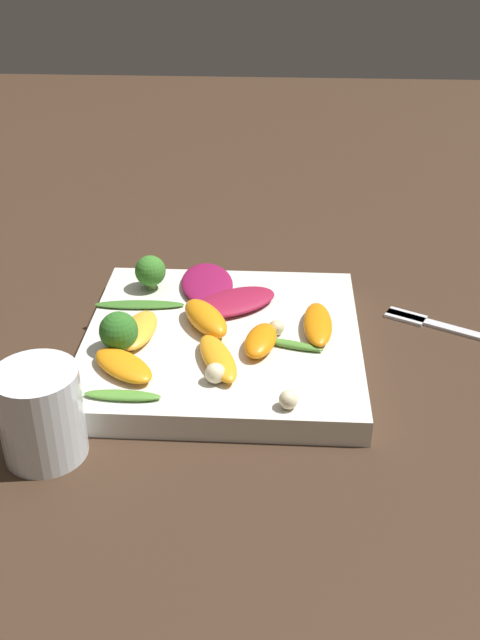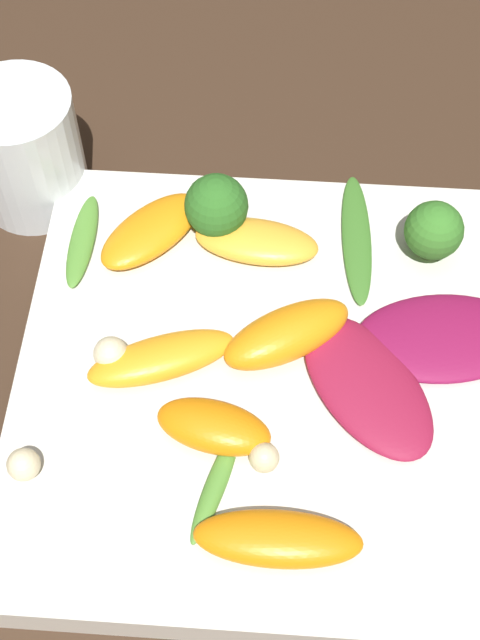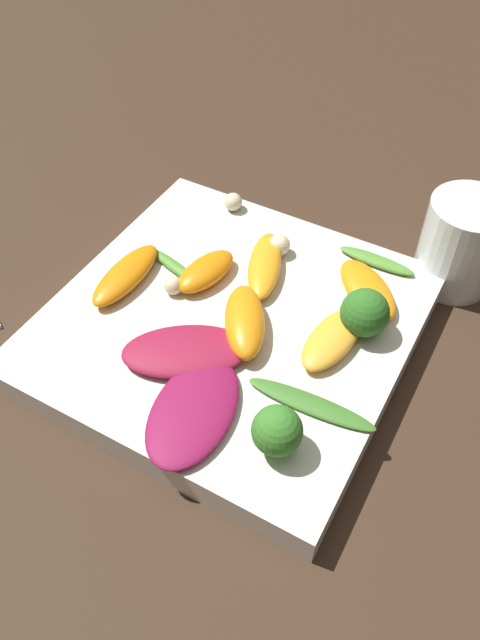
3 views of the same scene
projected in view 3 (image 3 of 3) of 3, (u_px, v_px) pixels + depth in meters
ground_plane at (231, 337)px, 0.50m from camera, size 2.40×2.40×0.00m
plate at (231, 327)px, 0.50m from camera, size 0.27×0.27×0.03m
drinking_glass at (461, 244)px, 0.52m from camera, size 0.07×0.07×0.08m
radicchio_leaf_0 at (193, 410)px, 0.42m from camera, size 0.10×0.07×0.01m
radicchio_leaf_1 at (186, 351)px, 0.45m from camera, size 0.09×0.11×0.01m
orange_segment_0 at (206, 271)px, 0.51m from camera, size 0.06×0.04×0.02m
orange_segment_1 at (245, 321)px, 0.47m from camera, size 0.08×0.06×0.02m
orange_segment_2 at (266, 266)px, 0.51m from camera, size 0.08×0.05×0.02m
orange_segment_3 at (367, 289)px, 0.50m from camera, size 0.07×0.07×0.01m
orange_segment_4 at (126, 275)px, 0.51m from camera, size 0.08×0.03×0.02m
orange_segment_5 at (332, 339)px, 0.46m from camera, size 0.07×0.04×0.01m
broccoli_floret_0 at (277, 431)px, 0.39m from camera, size 0.03×0.03×0.04m
broccoli_floret_1 at (365, 313)px, 0.46m from camera, size 0.04×0.04×0.04m
arugula_sprig_0 at (377, 261)px, 0.52m from camera, size 0.02×0.07×0.01m
arugula_sprig_1 at (175, 267)px, 0.52m from camera, size 0.03×0.06×0.01m
arugula_sprig_2 at (311, 404)px, 0.43m from camera, size 0.02×0.09×0.01m
macadamia_nut_0 at (171, 288)px, 0.50m from camera, size 0.02×0.02×0.02m
macadamia_nut_1 at (233, 202)px, 0.57m from camera, size 0.02×0.02×0.02m
macadamia_nut_2 at (283, 246)px, 0.53m from camera, size 0.02×0.02×0.02m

